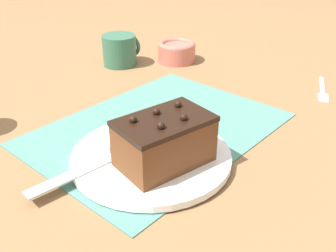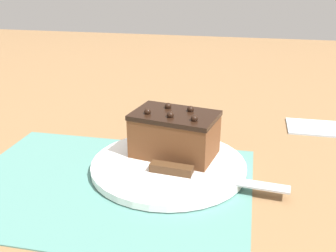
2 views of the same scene
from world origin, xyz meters
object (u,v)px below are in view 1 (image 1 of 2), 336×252
object	(u,v)px
dessert_fork	(323,91)
cake_plate	(151,157)
chocolate_cake	(164,141)
coffee_mug	(120,50)
serving_knife	(113,155)
small_bowl	(177,51)

from	to	relation	value
dessert_fork	cake_plate	bearing A→B (deg)	53.93
cake_plate	chocolate_cake	xyz separation A→B (m)	(-0.00, -0.03, 0.05)
chocolate_cake	coffee_mug	xyz separation A→B (m)	(0.29, 0.42, -0.02)
cake_plate	serving_knife	distance (m)	0.06
cake_plate	coffee_mug	xyz separation A→B (m)	(0.28, 0.39, 0.03)
dessert_fork	coffee_mug	bearing A→B (deg)	-3.49
coffee_mug	dessert_fork	bearing A→B (deg)	-68.99
serving_knife	coffee_mug	world-z (taller)	coffee_mug
cake_plate	small_bowl	bearing A→B (deg)	35.73
small_bowl	dessert_fork	xyz separation A→B (m)	(0.07, -0.39, -0.03)
small_bowl	dessert_fork	bearing A→B (deg)	-80.37
cake_plate	dessert_fork	size ratio (longest dim) A/B	1.84
cake_plate	serving_knife	world-z (taller)	serving_knife
serving_knife	dessert_fork	size ratio (longest dim) A/B	1.55
cake_plate	chocolate_cake	distance (m)	0.06
cake_plate	small_bowl	world-z (taller)	small_bowl
small_bowl	coffee_mug	xyz separation A→B (m)	(-0.12, 0.10, 0.01)
coffee_mug	small_bowl	bearing A→B (deg)	-38.64
serving_knife	coffee_mug	size ratio (longest dim) A/B	2.25
chocolate_cake	dessert_fork	world-z (taller)	chocolate_cake
cake_plate	chocolate_cake	bearing A→B (deg)	-96.62
chocolate_cake	coffee_mug	size ratio (longest dim) A/B	1.60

